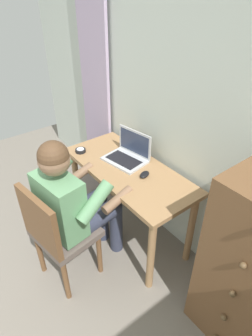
{
  "coord_description": "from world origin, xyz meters",
  "views": [
    {
      "loc": [
        1.18,
        0.7,
        2.03
      ],
      "look_at": [
        -0.21,
        1.76,
        0.83
      ],
      "focal_mm": 30.46,
      "sensor_mm": 36.0,
      "label": 1
    }
  ],
  "objects_px": {
    "person_seated": "(75,201)",
    "computer_mouse": "(145,174)",
    "laptop": "(128,154)",
    "desk": "(128,180)",
    "chair": "(57,232)",
    "desk_clock": "(81,150)"
  },
  "relations": [
    {
      "from": "laptop",
      "to": "computer_mouse",
      "type": "height_order",
      "value": "laptop"
    },
    {
      "from": "desk",
      "to": "computer_mouse",
      "type": "height_order",
      "value": "computer_mouse"
    },
    {
      "from": "computer_mouse",
      "to": "desk_clock",
      "type": "distance_m",
      "value": 0.65
    },
    {
      "from": "desk",
      "to": "laptop",
      "type": "xyz_separation_m",
      "value": [
        -0.11,
        0.08,
        0.17
      ]
    },
    {
      "from": "chair",
      "to": "desk_clock",
      "type": "distance_m",
      "value": 0.77
    },
    {
      "from": "desk_clock",
      "to": "person_seated",
      "type": "bearing_deg",
      "value": -33.89
    },
    {
      "from": "person_seated",
      "to": "desk_clock",
      "type": "relative_size",
      "value": 13.44
    },
    {
      "from": "desk",
      "to": "person_seated",
      "type": "relative_size",
      "value": 0.99
    },
    {
      "from": "laptop",
      "to": "person_seated",
      "type": "bearing_deg",
      "value": -75.6
    },
    {
      "from": "person_seated",
      "to": "laptop",
      "type": "relative_size",
      "value": 3.2
    },
    {
      "from": "person_seated",
      "to": "chair",
      "type": "bearing_deg",
      "value": -82.46
    },
    {
      "from": "person_seated",
      "to": "desk_clock",
      "type": "xyz_separation_m",
      "value": [
        -0.5,
        0.33,
        0.06
      ]
    },
    {
      "from": "desk",
      "to": "computer_mouse",
      "type": "xyz_separation_m",
      "value": [
        0.16,
        0.03,
        0.14
      ]
    },
    {
      "from": "chair",
      "to": "computer_mouse",
      "type": "relative_size",
      "value": 8.91
    },
    {
      "from": "person_seated",
      "to": "laptop",
      "type": "xyz_separation_m",
      "value": [
        -0.15,
        0.59,
        0.1
      ]
    },
    {
      "from": "person_seated",
      "to": "desk_clock",
      "type": "height_order",
      "value": "person_seated"
    },
    {
      "from": "desk",
      "to": "chair",
      "type": "height_order",
      "value": "chair"
    },
    {
      "from": "chair",
      "to": "computer_mouse",
      "type": "height_order",
      "value": "chair"
    },
    {
      "from": "person_seated",
      "to": "computer_mouse",
      "type": "xyz_separation_m",
      "value": [
        0.12,
        0.54,
        0.06
      ]
    },
    {
      "from": "desk",
      "to": "computer_mouse",
      "type": "relative_size",
      "value": 11.95
    },
    {
      "from": "person_seated",
      "to": "computer_mouse",
      "type": "bearing_deg",
      "value": 77.72
    },
    {
      "from": "chair",
      "to": "desk_clock",
      "type": "height_order",
      "value": "chair"
    }
  ]
}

